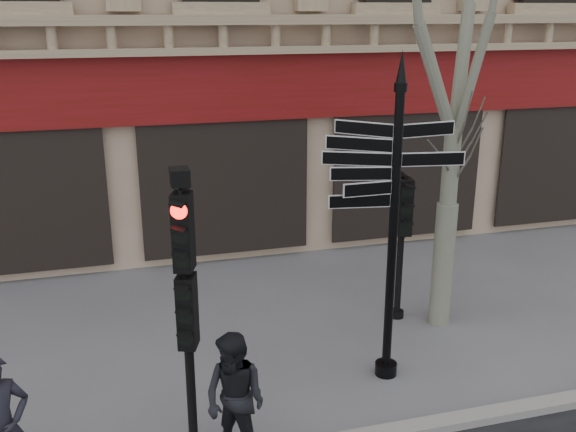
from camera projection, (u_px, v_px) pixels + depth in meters
name	position (u px, v px, depth m)	size (l,w,h in m)	color
ground	(291.00, 387.00, 8.96)	(80.00, 80.00, 0.00)	#5C5D61
fingerpost	(396.00, 168.00, 8.34)	(2.42, 2.42, 4.56)	black
traffic_signal_main	(185.00, 281.00, 7.05)	(0.45, 0.38, 3.45)	black
traffic_signal_secondary	(402.00, 222.00, 10.48)	(0.45, 0.35, 2.46)	black
pedestrian_a	(1.00, 431.00, 6.62)	(0.64, 0.42, 1.76)	black
pedestrian_b	(235.00, 400.00, 7.26)	(0.79, 0.61, 1.62)	black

